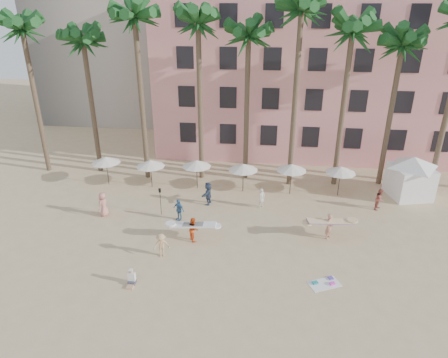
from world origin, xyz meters
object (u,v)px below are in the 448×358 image
Objects in this scene: carrier_yellow at (330,225)px; carrier_white at (193,228)px; cabana at (411,173)px; pink_hotel at (328,72)px.

carrier_white is (-9.21, -1.30, -0.13)m from carrier_yellow.
cabana is at bearing 27.76° from carrier_white.
pink_hotel is at bearing 63.37° from carrier_white.
carrier_yellow is at bearing -134.78° from cabana.
pink_hotel is 6.46× the size of cabana.
cabana is (5.79, -12.80, -5.93)m from pink_hotel.
pink_hotel is 25.10m from carrier_white.
carrier_yellow is at bearing 8.05° from carrier_white.
cabana is 1.75× the size of carrier_white.
carrier_yellow reaches higher than carrier_white.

